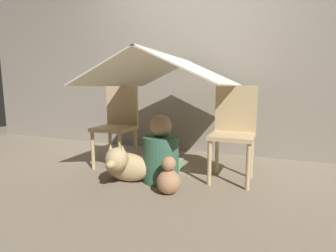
{
  "coord_description": "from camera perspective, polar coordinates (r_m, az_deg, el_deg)",
  "views": [
    {
      "loc": [
        0.91,
        -2.27,
        0.85
      ],
      "look_at": [
        0.0,
        0.05,
        0.47
      ],
      "focal_mm": 28.0,
      "sensor_mm": 36.0,
      "label": 1
    }
  ],
  "objects": [
    {
      "name": "person_front",
      "position": [
        2.35,
        -1.57,
        -6.13
      ],
      "size": [
        0.32,
        0.32,
        0.61
      ],
      "color": "#38664C",
      "rests_on": "ground_plane"
    },
    {
      "name": "wall_back",
      "position": [
        3.45,
        6.15,
        15.22
      ],
      "size": [
        7.0,
        0.05,
        2.5
      ],
      "color": "gray",
      "rests_on": "ground_plane"
    },
    {
      "name": "chair_left",
      "position": [
        2.86,
        -10.93,
        0.8
      ],
      "size": [
        0.38,
        0.38,
        0.86
      ],
      "rotation": [
        0.0,
        0.0,
        0.01
      ],
      "color": "#D1B27F",
      "rests_on": "ground_plane"
    },
    {
      "name": "dog",
      "position": [
        2.37,
        -9.45,
        -8.31
      ],
      "size": [
        0.45,
        0.41,
        0.37
      ],
      "color": "tan",
      "rests_on": "ground_plane"
    },
    {
      "name": "floor_cushion",
      "position": [
        2.7,
        -2.42,
        -8.6
      ],
      "size": [
        0.46,
        0.37,
        0.1
      ],
      "color": "#7FB27F",
      "rests_on": "ground_plane"
    },
    {
      "name": "sheet_canopy",
      "position": [
        2.5,
        0.0,
        12.05
      ],
      "size": [
        1.22,
        1.37,
        0.29
      ],
      "color": "silver"
    },
    {
      "name": "chair_right",
      "position": [
        2.44,
        14.05,
        -0.61
      ],
      "size": [
        0.38,
        0.38,
        0.86
      ],
      "rotation": [
        0.0,
        0.0,
        -0.01
      ],
      "color": "#D1B27F",
      "rests_on": "ground_plane"
    },
    {
      "name": "ground_plane",
      "position": [
        2.59,
        -0.45,
        -10.55
      ],
      "size": [
        8.8,
        8.8,
        0.0
      ],
      "primitive_type": "plane",
      "color": "gray"
    },
    {
      "name": "plush_toy",
      "position": [
        2.12,
        0.15,
        -11.38
      ],
      "size": [
        0.19,
        0.19,
        0.31
      ],
      "color": "tan",
      "rests_on": "ground_plane"
    }
  ]
}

